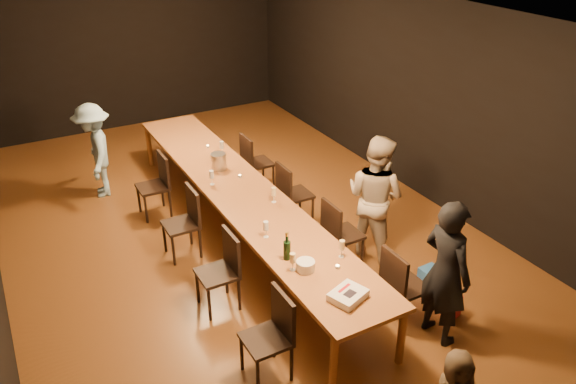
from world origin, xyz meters
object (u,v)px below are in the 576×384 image
chair_right_0 (406,285)px  man_blue (95,151)px  ice_bucket (219,161)px  table (240,193)px  chair_right_1 (343,233)px  champagne_bottle (287,246)px  birthday_cake (348,295)px  chair_left_0 (266,339)px  woman_birthday (446,272)px  chair_left_3 (153,186)px  chair_left_2 (181,224)px  chair_right_3 (258,162)px  chair_left_1 (217,273)px  chair_right_2 (296,194)px  plate_stack (306,266)px  woman_tan (375,197)px

chair_right_0 → man_blue: man_blue is taller
ice_bucket → table: bearing=-90.0°
chair_right_1 → man_blue: man_blue is taller
champagne_bottle → birthday_cake: bearing=-77.6°
chair_left_0 → champagne_bottle: champagne_bottle is taller
woman_birthday → birthday_cake: size_ratio=3.97×
table → woman_birthday: 2.96m
man_blue → chair_left_3: bearing=37.3°
woman_birthday → chair_left_2: bearing=30.5°
chair_left_2 → champagne_bottle: (0.62, -1.70, 0.45)m
chair_right_3 → chair_left_1: (-1.70, -2.40, 0.00)m
table → chair_right_2: 0.88m
chair_left_1 → man_blue: 3.49m
champagne_bottle → plate_stack: bearing=-75.5°
chair_left_1 → champagne_bottle: bearing=-128.8°
man_blue → birthday_cake: (1.35, -4.80, 0.05)m
chair_right_1 → chair_left_1: bearing=-90.0°
chair_right_3 → chair_left_2: (-1.70, -1.20, 0.00)m
chair_left_1 → man_blue: (-0.54, 3.43, 0.28)m
table → ice_bucket: ice_bucket is taller
chair_right_3 → chair_right_0: bearing=-0.0°
chair_right_0 → ice_bucket: size_ratio=3.91×
chair_left_0 → plate_stack: 0.88m
chair_right_1 → champagne_bottle: size_ratio=2.80×
chair_left_0 → birthday_cake: chair_left_0 is taller
chair_right_0 → chair_left_0: size_ratio=1.00×
chair_right_3 → man_blue: bearing=-114.8°
chair_left_2 → birthday_cake: 2.71m
chair_right_0 → man_blue: bearing=-154.2°
table → birthday_cake: (-0.04, -2.57, 0.09)m
woman_birthday → chair_left_1: bearing=46.4°
chair_left_1 → chair_left_0: bearing=-180.0°
woman_tan → chair_right_3: bearing=-8.0°
chair_left_2 → man_blue: (-0.54, 2.23, 0.28)m
chair_left_2 → plate_stack: chair_left_2 is taller
table → champagne_bottle: champagne_bottle is taller
chair_right_3 → chair_left_2: same height
chair_right_2 → chair_left_1: bearing=-54.8°
table → chair_right_3: size_ratio=6.45×
chair_left_2 → woman_tan: 2.51m
chair_right_1 → chair_left_0: 2.08m
woman_birthday → chair_right_3: bearing=-1.1°
table → ice_bucket: bearing=90.0°
chair_right_1 → chair_left_1: same height
chair_right_3 → chair_left_1: bearing=-35.3°
man_blue → champagne_bottle: bearing=26.1°
chair_right_2 → chair_right_3: 1.20m
champagne_bottle → table: bearing=82.3°
birthday_cake → ice_bucket: ice_bucket is taller
man_blue → plate_stack: bearing=26.0°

